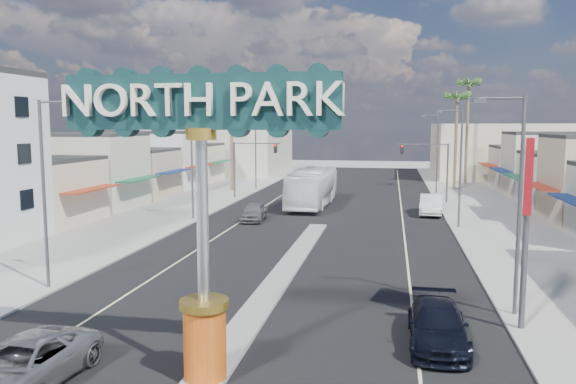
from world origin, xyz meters
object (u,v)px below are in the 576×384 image
at_px(car_parked_right, 431,205).
at_px(gateway_sign, 202,191).
at_px(streetlight_l_near, 47,185).
at_px(traffic_signal_right, 429,161).
at_px(streetlight_r_far, 436,149).
at_px(suv_left, 23,365).
at_px(palm_right_mid, 457,101).
at_px(bank_pylon_sign, 528,186).
at_px(city_bus, 313,187).
at_px(car_parked_left, 254,212).
at_px(traffic_signal_left, 251,159).
at_px(suv_right, 437,325).
at_px(streetlight_r_mid, 458,162).
at_px(streetlight_l_mid, 194,159).
at_px(palm_right_far, 469,89).
at_px(streetlight_l_far, 257,148).
at_px(palm_left_far, 231,93).
at_px(streetlight_r_near, 516,194).

bearing_deg(car_parked_right, gateway_sign, -99.90).
bearing_deg(streetlight_l_near, traffic_signal_right, 60.01).
height_order(streetlight_r_far, suv_left, streetlight_r_far).
xyz_separation_m(palm_right_mid, bank_pylon_sign, (-2.51, -47.68, -5.01)).
bearing_deg(car_parked_right, streetlight_l_near, -121.49).
relative_size(streetlight_l_near, city_bus, 0.69).
bearing_deg(car_parked_left, traffic_signal_left, 102.38).
relative_size(gateway_sign, streetlight_l_near, 1.02).
bearing_deg(suv_right, bank_pylon_sign, 31.75).
bearing_deg(traffic_signal_left, city_bus, -28.89).
bearing_deg(traffic_signal_right, gateway_sign, -102.33).
distance_m(palm_right_mid, suv_left, 59.14).
xyz_separation_m(streetlight_r_mid, car_parked_right, (-1.43, 6.58, -4.18)).
distance_m(streetlight_r_mid, city_bus, 16.30).
bearing_deg(traffic_signal_left, streetlight_r_mid, -35.50).
xyz_separation_m(streetlight_l_mid, palm_right_far, (25.43, 32.00, 7.32)).
bearing_deg(suv_left, bank_pylon_sign, 30.18).
relative_size(streetlight_l_near, suv_left, 1.69).
distance_m(traffic_signal_right, car_parked_right, 8.15).
bearing_deg(streetlight_l_far, suv_left, -84.22).
relative_size(streetlight_l_mid, city_bus, 0.69).
bearing_deg(car_parked_left, city_bus, 66.75).
bearing_deg(streetlight_l_near, palm_right_mid, 63.01).
relative_size(gateway_sign, suv_right, 1.84).
height_order(gateway_sign, palm_left_far, palm_left_far).
bearing_deg(palm_left_far, streetlight_r_near, -59.64).
distance_m(streetlight_r_near, bank_pylon_sign, 1.76).
distance_m(traffic_signal_left, palm_left_far, 10.14).
relative_size(streetlight_l_near, suv_right, 1.81).
relative_size(streetlight_r_near, bank_pylon_sign, 1.24).
relative_size(palm_left_far, city_bus, 1.00).
relative_size(streetlight_l_far, suv_right, 1.81).
distance_m(streetlight_l_far, streetlight_r_mid, 30.32).
distance_m(gateway_sign, streetlight_l_far, 51.10).
height_order(traffic_signal_right, streetlight_l_mid, streetlight_l_mid).
height_order(streetlight_l_near, streetlight_r_far, same).
distance_m(palm_right_mid, car_parked_left, 33.00).
bearing_deg(streetlight_l_near, bank_pylon_sign, -4.58).
bearing_deg(traffic_signal_left, traffic_signal_right, 0.00).
xyz_separation_m(gateway_sign, traffic_signal_right, (9.18, 42.02, -1.65)).
relative_size(traffic_signal_right, suv_right, 1.20).
bearing_deg(gateway_sign, palm_right_far, 75.97).
bearing_deg(bank_pylon_sign, streetlight_r_mid, 102.98).
bearing_deg(palm_right_mid, traffic_signal_right, -107.63).
relative_size(suv_left, city_bus, 0.40).
distance_m(streetlight_r_near, car_parked_left, 26.38).
bearing_deg(streetlight_r_far, palm_right_far, 65.45).
bearing_deg(city_bus, streetlight_l_mid, -128.33).
relative_size(streetlight_l_far, suv_left, 1.69).
xyz_separation_m(suv_right, car_parked_right, (1.78, 30.25, 0.16)).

